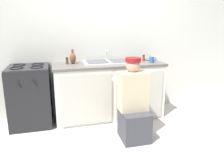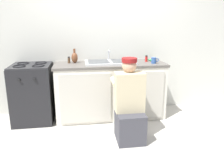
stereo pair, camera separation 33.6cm
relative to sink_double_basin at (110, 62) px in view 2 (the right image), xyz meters
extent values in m
plane|color=beige|center=(0.00, -0.30, -0.93)|extent=(12.00, 12.00, 0.00)
cube|color=silver|center=(0.00, 0.35, 0.32)|extent=(6.00, 0.10, 2.50)
cube|color=silver|center=(0.00, 0.00, -0.49)|extent=(1.74, 0.60, 0.87)
cube|color=beige|center=(-0.42, -0.31, -0.49)|extent=(0.77, 0.02, 0.76)
cube|color=beige|center=(0.42, -0.31, -0.49)|extent=(0.77, 0.02, 0.76)
cube|color=#5B5651|center=(0.00, 0.00, -0.04)|extent=(1.78, 0.62, 0.04)
cube|color=silver|center=(0.00, 0.00, 0.00)|extent=(0.80, 0.44, 0.03)
cube|color=#4C4F51|center=(-0.19, 0.00, 0.01)|extent=(0.33, 0.35, 0.01)
cube|color=#4C4F51|center=(0.19, 0.00, 0.01)|extent=(0.33, 0.35, 0.01)
cylinder|color=#B7BABF|center=(0.00, 0.19, 0.07)|extent=(0.02, 0.02, 0.18)
cylinder|color=#B7BABF|center=(0.00, 0.11, 0.16)|extent=(0.02, 0.16, 0.02)
cube|color=black|center=(-1.23, 0.00, -0.48)|extent=(0.60, 0.60, 0.89)
cube|color=#262628|center=(-1.23, 0.00, -0.02)|extent=(0.59, 0.59, 0.02)
torus|color=black|center=(-1.37, -0.12, 0.00)|extent=(0.19, 0.19, 0.02)
torus|color=black|center=(-1.10, -0.12, 0.00)|extent=(0.19, 0.19, 0.02)
torus|color=black|center=(-1.37, 0.12, 0.00)|extent=(0.19, 0.19, 0.02)
torus|color=black|center=(-1.10, 0.12, 0.00)|extent=(0.19, 0.19, 0.02)
cylinder|color=black|center=(-1.34, -0.31, -0.17)|extent=(0.04, 0.02, 0.04)
cylinder|color=black|center=(-1.13, -0.31, -0.17)|extent=(0.04, 0.02, 0.04)
cube|color=#3F3F47|center=(0.15, -0.83, -0.73)|extent=(0.36, 0.40, 0.40)
cube|color=beige|center=(0.15, -0.77, -0.27)|extent=(0.38, 0.22, 0.52)
sphere|color=tan|center=(0.15, -0.73, 0.08)|extent=(0.19, 0.19, 0.19)
cylinder|color=maroon|center=(0.15, -0.73, 0.15)|extent=(0.20, 0.20, 0.06)
cube|color=maroon|center=(0.15, -0.65, 0.13)|extent=(0.13, 0.09, 0.02)
cylinder|color=beige|center=(-0.02, -0.57, -0.18)|extent=(0.08, 0.30, 0.08)
cylinder|color=beige|center=(0.32, -0.57, -0.18)|extent=(0.08, 0.30, 0.08)
cylinder|color=red|center=(0.62, 0.04, 0.02)|extent=(0.04, 0.04, 0.08)
cylinder|color=black|center=(0.62, 0.04, 0.08)|extent=(0.04, 0.04, 0.02)
ellipsoid|color=brown|center=(-0.56, 0.10, 0.07)|extent=(0.10, 0.10, 0.17)
cylinder|color=brown|center=(-0.56, 0.10, 0.18)|extent=(0.04, 0.04, 0.06)
cylinder|color=#335699|center=(0.69, -0.13, 0.03)|extent=(0.08, 0.08, 0.09)
torus|color=#335699|center=(0.74, -0.13, 0.03)|extent=(0.06, 0.01, 0.06)
cube|color=black|center=(0.73, 0.14, -0.01)|extent=(0.07, 0.14, 0.01)
cube|color=green|center=(0.73, 0.14, -0.01)|extent=(0.06, 0.12, 0.00)
cylinder|color=#513823|center=(-0.66, 0.09, 0.02)|extent=(0.04, 0.04, 0.08)
cylinder|color=black|center=(-0.66, 0.09, 0.08)|extent=(0.04, 0.04, 0.02)
camera|label=1|loc=(-0.81, -3.37, 0.62)|focal=35.00mm
camera|label=2|loc=(-0.48, -3.43, 0.62)|focal=35.00mm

